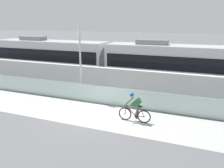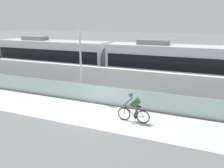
# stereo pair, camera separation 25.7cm
# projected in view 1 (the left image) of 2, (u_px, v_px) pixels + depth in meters

# --- Properties ---
(ground_plane) EXTENTS (200.00, 200.00, 0.00)m
(ground_plane) POSITION_uv_depth(u_px,v_px,m) (96.00, 115.00, 12.77)
(ground_plane) COLOR slate
(bike_path_deck) EXTENTS (32.00, 3.20, 0.01)m
(bike_path_deck) POSITION_uv_depth(u_px,v_px,m) (96.00, 115.00, 12.77)
(bike_path_deck) COLOR beige
(bike_path_deck) RESTS_ON ground
(glass_parapet) EXTENTS (32.00, 0.05, 1.18)m
(glass_parapet) POSITION_uv_depth(u_px,v_px,m) (109.00, 96.00, 14.27)
(glass_parapet) COLOR #ADC6C1
(glass_parapet) RESTS_ON ground
(concrete_barrier_wall) EXTENTS (32.00, 0.36, 2.02)m
(concrete_barrier_wall) POSITION_uv_depth(u_px,v_px,m) (118.00, 83.00, 15.77)
(concrete_barrier_wall) COLOR silver
(concrete_barrier_wall) RESTS_ON ground
(tram_rail_near) EXTENTS (32.00, 0.08, 0.01)m
(tram_rail_near) POSITION_uv_depth(u_px,v_px,m) (128.00, 87.00, 18.27)
(tram_rail_near) COLOR #595654
(tram_rail_near) RESTS_ON ground
(tram_rail_far) EXTENTS (32.00, 0.08, 0.01)m
(tram_rail_far) POSITION_uv_depth(u_px,v_px,m) (133.00, 83.00, 19.56)
(tram_rail_far) COLOR #595654
(tram_rail_far) RESTS_ON ground
(tram) EXTENTS (22.56, 2.54, 3.81)m
(tram) POSITION_uv_depth(u_px,v_px,m) (107.00, 61.00, 19.15)
(tram) COLOR silver
(tram) RESTS_ON ground
(cyclist_on_bike) EXTENTS (1.77, 0.58, 1.61)m
(cyclist_on_bike) POSITION_uv_depth(u_px,v_px,m) (135.00, 108.00, 11.77)
(cyclist_on_bike) COLOR black
(cyclist_on_bike) RESTS_ON ground
(lamp_post_antenna) EXTENTS (0.28, 0.28, 5.20)m
(lamp_post_antenna) POSITION_uv_depth(u_px,v_px,m) (80.00, 51.00, 14.55)
(lamp_post_antenna) COLOR gray
(lamp_post_antenna) RESTS_ON ground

